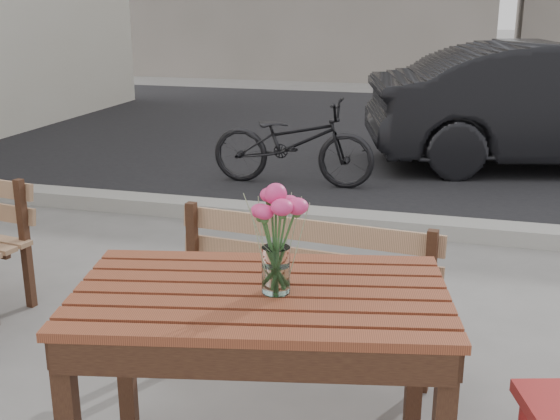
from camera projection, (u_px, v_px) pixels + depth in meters
name	position (u px, v px, depth m)	size (l,w,h in m)	color
street	(401.00, 166.00, 7.24)	(30.00, 8.12, 0.12)	black
main_table	(261.00, 325.00, 2.36)	(1.37, 0.97, 0.77)	#622C19
main_bench	(299.00, 281.00, 3.16)	(1.28, 0.49, 0.78)	#876346
main_vase	(276.00, 226.00, 2.24)	(0.20, 0.20, 0.37)	white
bicycle	(293.00, 142.00, 6.53)	(0.54, 1.54, 0.81)	black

